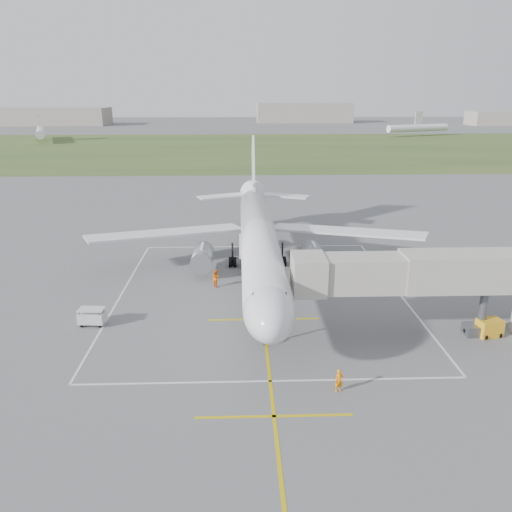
{
  "coord_description": "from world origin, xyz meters",
  "views": [
    {
      "loc": [
        -2.04,
        -50.51,
        19.45
      ],
      "look_at": [
        -0.46,
        -4.0,
        4.0
      ],
      "focal_mm": 35.0,
      "sensor_mm": 36.0,
      "label": 1
    }
  ],
  "objects_px": {
    "airliner": "(259,239)",
    "jet_bridge": "(460,282)",
    "baggage_cart": "(92,317)",
    "gpu_unit": "(489,328)",
    "ramp_worker_nose": "(339,381)",
    "ramp_worker_wing": "(216,278)"
  },
  "relations": [
    {
      "from": "airliner",
      "to": "jet_bridge",
      "type": "relative_size",
      "value": 2.0
    },
    {
      "from": "airliner",
      "to": "baggage_cart",
      "type": "height_order",
      "value": "airliner"
    },
    {
      "from": "baggage_cart",
      "to": "gpu_unit",
      "type": "bearing_deg",
      "value": -0.67
    },
    {
      "from": "airliner",
      "to": "jet_bridge",
      "type": "xyz_separation_m",
      "value": [
        15.72,
        -14.25,
        0.35
      ]
    },
    {
      "from": "jet_bridge",
      "to": "gpu_unit",
      "type": "distance_m",
      "value": 4.98
    },
    {
      "from": "jet_bridge",
      "to": "gpu_unit",
      "type": "height_order",
      "value": "jet_bridge"
    },
    {
      "from": "jet_bridge",
      "to": "baggage_cart",
      "type": "bearing_deg",
      "value": 174.55
    },
    {
      "from": "baggage_cart",
      "to": "ramp_worker_nose",
      "type": "distance_m",
      "value": 22.34
    },
    {
      "from": "baggage_cart",
      "to": "ramp_worker_wing",
      "type": "relative_size",
      "value": 1.25
    },
    {
      "from": "airliner",
      "to": "gpu_unit",
      "type": "distance_m",
      "value": 23.9
    },
    {
      "from": "ramp_worker_nose",
      "to": "ramp_worker_wing",
      "type": "height_order",
      "value": "ramp_worker_wing"
    },
    {
      "from": "gpu_unit",
      "to": "ramp_worker_nose",
      "type": "xyz_separation_m",
      "value": [
        -14.07,
        -7.63,
        0.1
      ]
    },
    {
      "from": "gpu_unit",
      "to": "ramp_worker_wing",
      "type": "relative_size",
      "value": 1.18
    },
    {
      "from": "jet_bridge",
      "to": "baggage_cart",
      "type": "xyz_separation_m",
      "value": [
        -30.69,
        2.93,
        -3.96
      ]
    },
    {
      "from": "airliner",
      "to": "ramp_worker_nose",
      "type": "height_order",
      "value": "airliner"
    },
    {
      "from": "gpu_unit",
      "to": "ramp_worker_wing",
      "type": "xyz_separation_m",
      "value": [
        -23.2,
        11.87,
        0.19
      ]
    },
    {
      "from": "airliner",
      "to": "gpu_unit",
      "type": "relative_size",
      "value": 21.63
    },
    {
      "from": "jet_bridge",
      "to": "gpu_unit",
      "type": "relative_size",
      "value": 10.83
    },
    {
      "from": "baggage_cart",
      "to": "ramp_worker_nose",
      "type": "relative_size",
      "value": 1.4
    },
    {
      "from": "airliner",
      "to": "gpu_unit",
      "type": "height_order",
      "value": "airliner"
    },
    {
      "from": "jet_bridge",
      "to": "ramp_worker_nose",
      "type": "height_order",
      "value": "jet_bridge"
    },
    {
      "from": "jet_bridge",
      "to": "ramp_worker_nose",
      "type": "bearing_deg",
      "value": -144.72
    }
  ]
}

